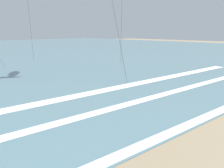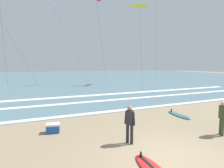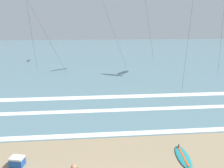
{
  "view_description": "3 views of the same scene",
  "coord_description": "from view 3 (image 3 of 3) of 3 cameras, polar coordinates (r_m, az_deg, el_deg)",
  "views": [
    {
      "loc": [
        -6.16,
        1.23,
        3.89
      ],
      "look_at": [
        1.9,
        9.57,
        1.57
      ],
      "focal_mm": 44.4,
      "sensor_mm": 36.0,
      "label": 1
    },
    {
      "loc": [
        -4.41,
        -4.96,
        3.24
      ],
      "look_at": [
        0.8,
        6.82,
        1.94
      ],
      "focal_mm": 29.88,
      "sensor_mm": 36.0,
      "label": 2
    },
    {
      "loc": [
        -0.1,
        -5.48,
        6.25
      ],
      "look_at": [
        1.31,
        8.74,
        2.57
      ],
      "focal_mm": 36.9,
      "sensor_mm": 36.0,
      "label": 3
    }
  ],
  "objects": [
    {
      "name": "ocean_surface",
      "position": [
        57.25,
        -5.56,
        8.11
      ],
      "size": [
        140.0,
        90.0,
        0.01
      ],
      "primitive_type": "cube",
      "color": "slate",
      "rests_on": "ground"
    },
    {
      "name": "wave_foam_shoreline",
      "position": [
        13.81,
        -3.59,
        -12.45
      ],
      "size": [
        36.83,
        0.55,
        0.01
      ],
      "primitive_type": "cube",
      "color": "white",
      "rests_on": "ocean_surface"
    },
    {
      "name": "wave_foam_mid_break",
      "position": [
        17.37,
        -5.65,
        -6.68
      ],
      "size": [
        37.57,
        0.67,
        0.01
      ],
      "primitive_type": "cube",
      "color": "white",
      "rests_on": "ocean_surface"
    },
    {
      "name": "wave_foam_outer_break",
      "position": [
        20.6,
        0.33,
        -3.19
      ],
      "size": [
        39.84,
        0.97,
        0.01
      ],
      "primitive_type": "cube",
      "color": "white",
      "rests_on": "ocean_surface"
    },
    {
      "name": "surfboard_right_spare",
      "position": [
        12.22,
        17.18,
        -16.79
      ],
      "size": [
        0.83,
        2.15,
        0.25
      ],
      "color": "teal",
      "rests_on": "ground"
    },
    {
      "name": "cooler_box",
      "position": [
        11.87,
        -22.42,
        -17.29
      ],
      "size": [
        0.7,
        0.57,
        0.44
      ],
      "color": "#1E4C9E",
      "rests_on": "ground"
    }
  ]
}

